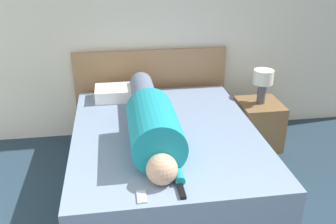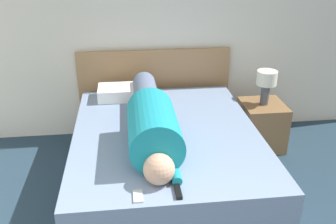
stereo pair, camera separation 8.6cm
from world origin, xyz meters
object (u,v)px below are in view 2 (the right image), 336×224
Objects in this scene: table_lamp at (266,81)px; person_lying at (152,120)px; pillow_near_headboard at (126,92)px; cell_phone at (138,196)px; tv_remote at (178,192)px; nightstand at (261,125)px; bed at (166,159)px.

person_lying is (-1.28, -0.78, -0.01)m from table_lamp.
cell_phone is at bearing -88.48° from pillow_near_headboard.
tv_remote is 1.15× the size of cell_phone.
person_lying is at bearing 98.21° from tv_remote.
person_lying is (-1.28, -0.78, 0.51)m from nightstand.
cell_phone is (-0.27, -0.01, -0.01)m from tv_remote.
table_lamp is at bearing 29.76° from bed.
pillow_near_headboard reaches higher than nightstand.
pillow_near_headboard is (-0.33, 0.81, 0.36)m from bed.
tv_remote is (-1.16, -1.56, -0.16)m from table_lamp.
bed is 3.51× the size of pillow_near_headboard.
nightstand is 0.88× the size of pillow_near_headboard.
bed is 1.40m from table_lamp.
pillow_near_headboard is (-1.48, 0.15, -0.11)m from table_lamp.
table_lamp is (0.00, 0.00, 0.52)m from nightstand.
table_lamp reaches higher than pillow_near_headboard.
cell_phone is at bearing -107.49° from bed.
table_lamp is at bearing 90.00° from nightstand.
bed is at bearing 43.57° from person_lying.
pillow_near_headboard reaches higher than tv_remote.
pillow_near_headboard is at bearing 174.06° from table_lamp.
person_lying is 0.96m from pillow_near_headboard.
person_lying reaches higher than table_lamp.
pillow_near_headboard is 3.89× the size of tv_remote.
cell_phone is at bearing -177.76° from tv_remote.
person_lying is 0.82m from cell_phone.
table_lamp is 2.49× the size of tv_remote.
tv_remote is at bearing -81.79° from person_lying.
nightstand is 3.43× the size of tv_remote.
bed is at bearing -67.51° from pillow_near_headboard.
cell_phone is at bearing -132.38° from nightstand.
table_lamp is (1.14, 0.65, 0.48)m from bed.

